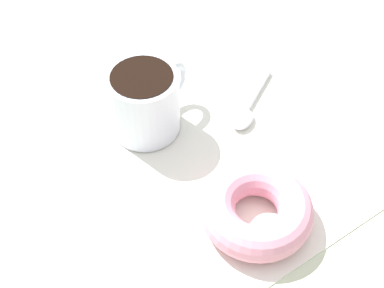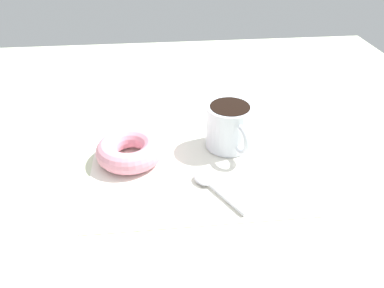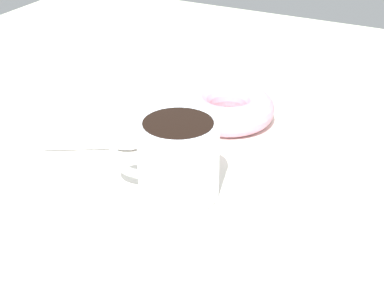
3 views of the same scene
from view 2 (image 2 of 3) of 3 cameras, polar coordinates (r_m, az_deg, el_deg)
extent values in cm
cube|color=beige|center=(68.42, 0.66, -1.82)|extent=(120.00, 120.00, 2.00)
cube|color=white|center=(66.94, 0.00, -1.52)|extent=(34.91, 34.91, 0.30)
cylinder|color=silver|center=(67.24, 5.63, 2.69)|extent=(8.19, 8.19, 7.97)
cylinder|color=black|center=(65.36, 5.81, 5.52)|extent=(6.99, 6.99, 0.60)
torus|color=silver|center=(63.87, 7.41, 0.71)|extent=(5.41, 2.29, 5.36)
torus|color=pink|center=(65.32, -9.45, -0.94)|extent=(11.62, 11.62, 3.66)
ellipsoid|color=silver|center=(60.40, 1.81, -5.38)|extent=(4.32, 3.87, 0.90)
cylinder|color=silver|center=(57.46, 5.03, -8.20)|extent=(7.91, 4.86, 0.56)
camera|label=1|loc=(0.81, -31.60, 36.31)|focal=50.00mm
camera|label=3|loc=(1.03, 34.77, 26.90)|focal=60.00mm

